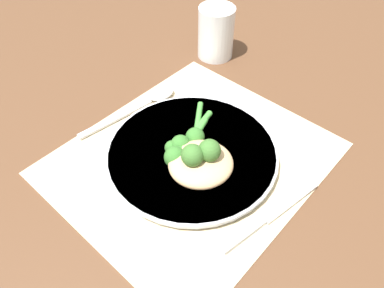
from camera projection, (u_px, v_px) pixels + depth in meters
name	position (u px, v px, depth m)	size (l,w,h in m)	color
ground_plane	(192.00, 159.00, 0.57)	(3.00, 3.00, 0.00)	brown
placemat	(192.00, 158.00, 0.57)	(0.38, 0.34, 0.00)	beige
plate	(192.00, 153.00, 0.56)	(0.26, 0.26, 0.01)	silver
chicken_fillet	(201.00, 164.00, 0.52)	(0.12, 0.12, 0.03)	tan
pesto_dollop_primary	(192.00, 155.00, 0.50)	(0.03, 0.03, 0.03)	#3D702D
pesto_dollop_secondary	(209.00, 150.00, 0.50)	(0.03, 0.03, 0.03)	#3D702D
broccoli_stalk_front	(180.00, 155.00, 0.53)	(0.11, 0.06, 0.03)	green
broccoli_stalk_left	(182.00, 142.00, 0.55)	(0.11, 0.04, 0.03)	green
broccoli_stalk_right	(194.00, 135.00, 0.56)	(0.10, 0.07, 0.03)	green
knife	(269.00, 214.00, 0.49)	(0.17, 0.05, 0.01)	silver
spoon	(150.00, 99.00, 0.65)	(0.19, 0.05, 0.01)	silver
water_glass	(216.00, 32.00, 0.73)	(0.07, 0.07, 0.10)	silver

